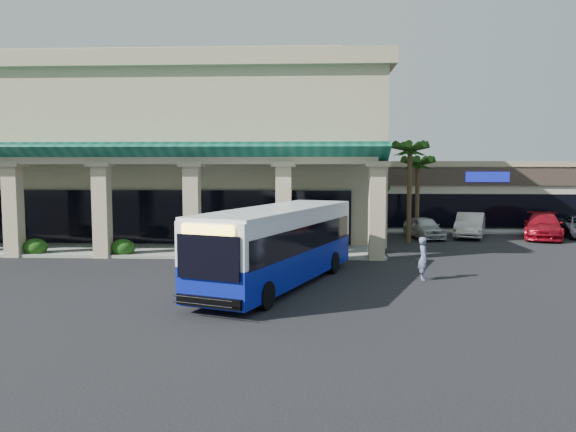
# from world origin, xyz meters

# --- Properties ---
(ground) EXTENTS (110.00, 110.00, 0.00)m
(ground) POSITION_xyz_m (0.00, 0.00, 0.00)
(ground) COLOR black
(main_building) EXTENTS (30.80, 14.80, 11.35)m
(main_building) POSITION_xyz_m (-8.00, 16.00, 5.67)
(main_building) COLOR tan
(main_building) RESTS_ON ground
(arcade) EXTENTS (30.00, 6.20, 5.70)m
(arcade) POSITION_xyz_m (-8.00, 6.80, 2.85)
(arcade) COLOR #0E5743
(arcade) RESTS_ON ground
(strip_mall) EXTENTS (22.50, 12.50, 4.90)m
(strip_mall) POSITION_xyz_m (18.00, 24.00, 2.45)
(strip_mall) COLOR beige
(strip_mall) RESTS_ON ground
(palm_0) EXTENTS (2.40, 2.40, 6.60)m
(palm_0) POSITION_xyz_m (8.50, 11.00, 3.30)
(palm_0) COLOR #1A3C10
(palm_0) RESTS_ON ground
(palm_1) EXTENTS (2.40, 2.40, 5.80)m
(palm_1) POSITION_xyz_m (9.50, 14.00, 2.90)
(palm_1) COLOR #1A3C10
(palm_1) RESTS_ON ground
(broadleaf_tree) EXTENTS (2.60, 2.60, 4.81)m
(broadleaf_tree) POSITION_xyz_m (7.50, 19.00, 2.41)
(broadleaf_tree) COLOR #19420F
(broadleaf_tree) RESTS_ON ground
(transit_bus) EXTENTS (6.03, 10.80, 2.96)m
(transit_bus) POSITION_xyz_m (1.67, -1.00, 1.48)
(transit_bus) COLOR #0C1BA1
(transit_bus) RESTS_ON ground
(pedestrian) EXTENTS (0.44, 0.64, 1.72)m
(pedestrian) POSITION_xyz_m (7.34, 0.36, 0.86)
(pedestrian) COLOR slate
(pedestrian) RESTS_ON ground
(car_silver) EXTENTS (2.35, 4.28, 1.38)m
(car_silver) POSITION_xyz_m (9.88, 13.53, 0.69)
(car_silver) COLOR silver
(car_silver) RESTS_ON ground
(car_white) EXTENTS (3.10, 5.02, 1.56)m
(car_white) POSITION_xyz_m (12.93, 14.25, 0.78)
(car_white) COLOR silver
(car_white) RESTS_ON ground
(car_red) EXTENTS (3.93, 5.84, 1.57)m
(car_red) POSITION_xyz_m (17.34, 13.84, 0.79)
(car_red) COLOR maroon
(car_red) RESTS_ON ground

